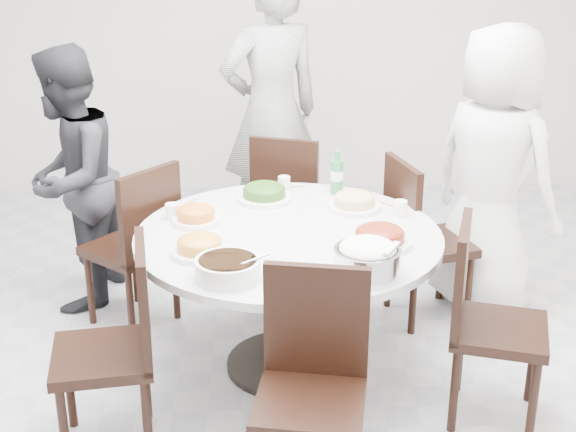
{
  "coord_description": "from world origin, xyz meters",
  "views": [
    {
      "loc": [
        -0.08,
        -3.38,
        2.26
      ],
      "look_at": [
        0.06,
        0.26,
        0.82
      ],
      "focal_mm": 50.0,
      "sensor_mm": 36.0,
      "label": 1
    }
  ],
  "objects_px": {
    "chair_nw": "(130,245)",
    "dining_table": "(288,302)",
    "chair_se": "(500,326)",
    "chair_n": "(293,203)",
    "diner_middle": "(271,114)",
    "chair_s": "(310,398)",
    "diner_left": "(70,180)",
    "beverage_bottle": "(337,172)",
    "chair_ne": "(430,240)",
    "diner_right": "(493,172)",
    "soup_bowl": "(228,269)",
    "chair_sw": "(102,351)",
    "rice_bowl": "(367,262)"
  },
  "relations": [
    {
      "from": "chair_nw",
      "to": "dining_table",
      "type": "bearing_deg",
      "value": 98.83
    },
    {
      "from": "chair_se",
      "to": "chair_n",
      "type": "bearing_deg",
      "value": 45.83
    },
    {
      "from": "chair_n",
      "to": "diner_middle",
      "type": "bearing_deg",
      "value": -52.55
    },
    {
      "from": "chair_s",
      "to": "chair_n",
      "type": "bearing_deg",
      "value": 99.84
    },
    {
      "from": "diner_left",
      "to": "chair_n",
      "type": "bearing_deg",
      "value": 114.37
    },
    {
      "from": "chair_s",
      "to": "diner_middle",
      "type": "distance_m",
      "value": 2.55
    },
    {
      "from": "chair_nw",
      "to": "beverage_bottle",
      "type": "relative_size",
      "value": 3.86
    },
    {
      "from": "chair_ne",
      "to": "chair_se",
      "type": "height_order",
      "value": "same"
    },
    {
      "from": "chair_s",
      "to": "diner_right",
      "type": "height_order",
      "value": "diner_right"
    },
    {
      "from": "dining_table",
      "to": "soup_bowl",
      "type": "bearing_deg",
      "value": -119.74
    },
    {
      "from": "dining_table",
      "to": "soup_bowl",
      "type": "relative_size",
      "value": 5.29
    },
    {
      "from": "chair_ne",
      "to": "chair_n",
      "type": "bearing_deg",
      "value": 36.22
    },
    {
      "from": "diner_middle",
      "to": "soup_bowl",
      "type": "xyz_separation_m",
      "value": [
        -0.23,
        -2.0,
        -0.17
      ]
    },
    {
      "from": "chair_sw",
      "to": "diner_left",
      "type": "relative_size",
      "value": 0.62
    },
    {
      "from": "dining_table",
      "to": "chair_sw",
      "type": "height_order",
      "value": "chair_sw"
    },
    {
      "from": "chair_n",
      "to": "chair_s",
      "type": "relative_size",
      "value": 1.0
    },
    {
      "from": "diner_middle",
      "to": "diner_left",
      "type": "relative_size",
      "value": 1.26
    },
    {
      "from": "chair_se",
      "to": "soup_bowl",
      "type": "relative_size",
      "value": 3.35
    },
    {
      "from": "dining_table",
      "to": "diner_left",
      "type": "relative_size",
      "value": 0.98
    },
    {
      "from": "chair_nw",
      "to": "chair_sw",
      "type": "relative_size",
      "value": 1.0
    },
    {
      "from": "rice_bowl",
      "to": "diner_right",
      "type": "bearing_deg",
      "value": 52.65
    },
    {
      "from": "diner_right",
      "to": "rice_bowl",
      "type": "height_order",
      "value": "diner_right"
    },
    {
      "from": "chair_ne",
      "to": "beverage_bottle",
      "type": "height_order",
      "value": "beverage_bottle"
    },
    {
      "from": "chair_n",
      "to": "beverage_bottle",
      "type": "distance_m",
      "value": 0.74
    },
    {
      "from": "diner_middle",
      "to": "beverage_bottle",
      "type": "xyz_separation_m",
      "value": [
        0.34,
        -0.95,
        -0.09
      ]
    },
    {
      "from": "chair_s",
      "to": "chair_se",
      "type": "height_order",
      "value": "same"
    },
    {
      "from": "chair_s",
      "to": "rice_bowl",
      "type": "bearing_deg",
      "value": 71.99
    },
    {
      "from": "diner_left",
      "to": "beverage_bottle",
      "type": "bearing_deg",
      "value": 90.64
    },
    {
      "from": "chair_s",
      "to": "chair_se",
      "type": "relative_size",
      "value": 1.0
    },
    {
      "from": "chair_ne",
      "to": "beverage_bottle",
      "type": "relative_size",
      "value": 3.86
    },
    {
      "from": "diner_middle",
      "to": "diner_left",
      "type": "height_order",
      "value": "diner_middle"
    },
    {
      "from": "chair_se",
      "to": "diner_left",
      "type": "distance_m",
      "value": 2.52
    },
    {
      "from": "diner_right",
      "to": "beverage_bottle",
      "type": "height_order",
      "value": "diner_right"
    },
    {
      "from": "diner_right",
      "to": "diner_middle",
      "type": "height_order",
      "value": "diner_middle"
    },
    {
      "from": "dining_table",
      "to": "rice_bowl",
      "type": "distance_m",
      "value": 0.73
    },
    {
      "from": "chair_n",
      "to": "chair_nw",
      "type": "relative_size",
      "value": 1.0
    },
    {
      "from": "diner_left",
      "to": "chair_se",
      "type": "bearing_deg",
      "value": 69.53
    },
    {
      "from": "chair_n",
      "to": "diner_right",
      "type": "bearing_deg",
      "value": 174.87
    },
    {
      "from": "diner_middle",
      "to": "rice_bowl",
      "type": "bearing_deg",
      "value": 77.39
    },
    {
      "from": "chair_n",
      "to": "chair_nw",
      "type": "distance_m",
      "value": 1.12
    },
    {
      "from": "dining_table",
      "to": "chair_ne",
      "type": "height_order",
      "value": "chair_ne"
    },
    {
      "from": "dining_table",
      "to": "diner_right",
      "type": "bearing_deg",
      "value": 28.61
    },
    {
      "from": "diner_left",
      "to": "chair_nw",
      "type": "bearing_deg",
      "value": 62.49
    },
    {
      "from": "dining_table",
      "to": "chair_se",
      "type": "relative_size",
      "value": 1.58
    },
    {
      "from": "chair_ne",
      "to": "diner_middle",
      "type": "height_order",
      "value": "diner_middle"
    },
    {
      "from": "rice_bowl",
      "to": "beverage_bottle",
      "type": "distance_m",
      "value": 1.04
    },
    {
      "from": "rice_bowl",
      "to": "beverage_bottle",
      "type": "xyz_separation_m",
      "value": [
        -0.03,
        1.04,
        0.06
      ]
    },
    {
      "from": "chair_n",
      "to": "diner_left",
      "type": "height_order",
      "value": "diner_left"
    },
    {
      "from": "chair_sw",
      "to": "rice_bowl",
      "type": "distance_m",
      "value": 1.19
    },
    {
      "from": "chair_ne",
      "to": "soup_bowl",
      "type": "distance_m",
      "value": 1.53
    }
  ]
}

